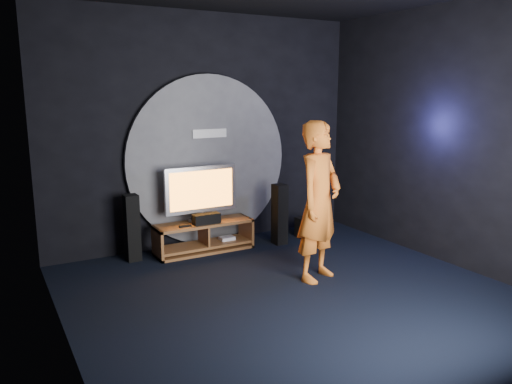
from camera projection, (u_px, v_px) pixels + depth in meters
floor at (295, 296)px, 5.83m from camera, size 5.00×5.00×0.00m
back_wall at (207, 131)px, 7.62m from camera, size 5.00×0.04×3.50m
front_wall at (507, 184)px, 3.34m from camera, size 5.00×0.04×3.50m
left_wall at (56, 163)px, 4.28m from camera, size 0.04×5.00×3.50m
right_wall at (453, 137)px, 6.67m from camera, size 0.04×5.00×3.50m
wall_disc_panel at (209, 160)px, 7.66m from camera, size 2.60×0.11×2.60m
media_console at (204, 239)px, 7.42m from camera, size 1.47×0.45×0.45m
tv at (201, 191)px, 7.33m from camera, size 1.11×0.22×0.82m
center_speaker at (206, 219)px, 7.25m from camera, size 0.40×0.15×0.15m
remote at (185, 226)px, 7.10m from camera, size 0.18×0.05×0.02m
tower_speaker_left at (132, 228)px, 6.97m from camera, size 0.19×0.21×0.94m
tower_speaker_right at (280, 214)px, 7.73m from camera, size 0.19×0.21×0.94m
subwoofer at (307, 228)px, 8.12m from camera, size 0.30×0.30×0.33m
player at (319, 202)px, 6.20m from camera, size 0.86×0.73×2.00m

